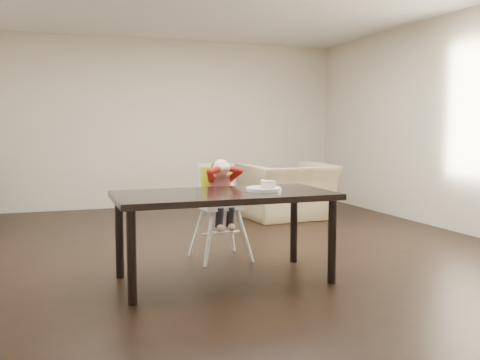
% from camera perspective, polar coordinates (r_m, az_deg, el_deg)
% --- Properties ---
extents(ground, '(7.00, 7.00, 0.00)m').
position_cam_1_polar(ground, '(5.59, -1.23, -7.70)').
color(ground, black).
rests_on(ground, ground).
extents(room_walls, '(6.02, 7.02, 2.71)m').
position_cam_1_polar(room_walls, '(5.47, -1.27, 11.59)').
color(room_walls, beige).
rests_on(room_walls, ground).
extents(dining_table, '(1.80, 0.90, 0.75)m').
position_cam_1_polar(dining_table, '(4.46, -1.73, -2.33)').
color(dining_table, black).
rests_on(dining_table, ground).
extents(high_chair, '(0.43, 0.43, 0.98)m').
position_cam_1_polar(high_chair, '(5.22, -2.22, -0.93)').
color(high_chair, white).
rests_on(high_chair, ground).
extents(plate, '(0.38, 0.38, 0.09)m').
position_cam_1_polar(plate, '(4.56, 2.64, -0.77)').
color(plate, white).
rests_on(plate, dining_table).
extents(armchair, '(1.24, 0.85, 1.04)m').
position_cam_1_polar(armchair, '(7.58, 5.08, -0.22)').
color(armchair, tan).
rests_on(armchair, ground).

